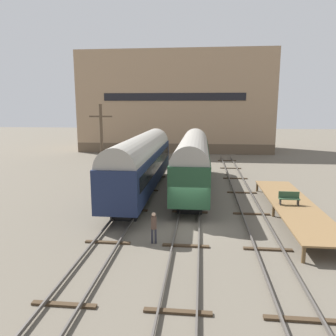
{
  "coord_description": "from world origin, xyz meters",
  "views": [
    {
      "loc": [
        0.78,
        -20.07,
        7.63
      ],
      "look_at": [
        -2.22,
        8.85,
        2.2
      ],
      "focal_mm": 35.0,
      "sensor_mm": 36.0,
      "label": 1
    }
  ],
  "objects_px": {
    "train_car_navy": "(142,161)",
    "person_worker": "(154,225)",
    "train_car_green": "(193,159)",
    "bench": "(289,198)",
    "utility_pole": "(102,153)"
  },
  "relations": [
    {
      "from": "train_car_navy",
      "to": "person_worker",
      "type": "height_order",
      "value": "train_car_navy"
    },
    {
      "from": "train_car_green",
      "to": "bench",
      "type": "xyz_separation_m",
      "value": [
        6.87,
        -7.22,
        -1.51
      ]
    },
    {
      "from": "bench",
      "to": "utility_pole",
      "type": "xyz_separation_m",
      "value": [
        -13.88,
        2.21,
        2.65
      ]
    },
    {
      "from": "train_car_green",
      "to": "utility_pole",
      "type": "relative_size",
      "value": 2.34
    },
    {
      "from": "train_car_green",
      "to": "utility_pole",
      "type": "xyz_separation_m",
      "value": [
        -7.01,
        -5.01,
        1.14
      ]
    },
    {
      "from": "train_car_navy",
      "to": "bench",
      "type": "height_order",
      "value": "train_car_navy"
    },
    {
      "from": "train_car_navy",
      "to": "utility_pole",
      "type": "xyz_separation_m",
      "value": [
        -2.57,
        -3.15,
        1.1
      ]
    },
    {
      "from": "train_car_green",
      "to": "person_worker",
      "type": "height_order",
      "value": "train_car_green"
    },
    {
      "from": "train_car_navy",
      "to": "bench",
      "type": "relative_size",
      "value": 13.31
    },
    {
      "from": "person_worker",
      "to": "train_car_green",
      "type": "bearing_deg",
      "value": 81.72
    },
    {
      "from": "bench",
      "to": "person_worker",
      "type": "distance_m",
      "value": 10.19
    },
    {
      "from": "train_car_navy",
      "to": "person_worker",
      "type": "distance_m",
      "value": 11.14
    },
    {
      "from": "bench",
      "to": "person_worker",
      "type": "xyz_separation_m",
      "value": [
        -8.69,
        -5.31,
        -0.33
      ]
    },
    {
      "from": "person_worker",
      "to": "utility_pole",
      "type": "bearing_deg",
      "value": 124.63
    },
    {
      "from": "train_car_green",
      "to": "utility_pole",
      "type": "height_order",
      "value": "utility_pole"
    }
  ]
}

